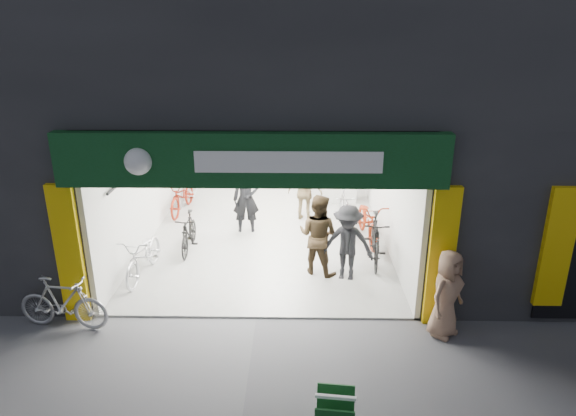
{
  "coord_description": "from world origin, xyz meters",
  "views": [
    {
      "loc": [
        0.74,
        -8.14,
        5.18
      ],
      "look_at": [
        0.56,
        1.5,
        1.63
      ],
      "focal_mm": 32.0,
      "sensor_mm": 36.0,
      "label": 1
    }
  ],
  "objects_px": {
    "bike_left_front": "(144,255)",
    "parked_bike": "(63,303)",
    "pedestrian_near": "(447,294)",
    "bike_right_front": "(375,239)"
  },
  "relations": [
    {
      "from": "bike_right_front",
      "to": "parked_bike",
      "type": "distance_m",
      "value": 6.48
    },
    {
      "from": "parked_bike",
      "to": "pedestrian_near",
      "type": "height_order",
      "value": "pedestrian_near"
    },
    {
      "from": "pedestrian_near",
      "to": "bike_left_front",
      "type": "bearing_deg",
      "value": 116.94
    },
    {
      "from": "bike_right_front",
      "to": "parked_bike",
      "type": "height_order",
      "value": "bike_right_front"
    },
    {
      "from": "parked_bike",
      "to": "pedestrian_near",
      "type": "distance_m",
      "value": 6.68
    },
    {
      "from": "bike_left_front",
      "to": "parked_bike",
      "type": "bearing_deg",
      "value": -109.06
    },
    {
      "from": "bike_left_front",
      "to": "pedestrian_near",
      "type": "relative_size",
      "value": 1.18
    },
    {
      "from": "bike_right_front",
      "to": "pedestrian_near",
      "type": "distance_m",
      "value": 2.94
    },
    {
      "from": "bike_left_front",
      "to": "parked_bike",
      "type": "distance_m",
      "value": 2.15
    },
    {
      "from": "bike_right_front",
      "to": "pedestrian_near",
      "type": "xyz_separation_m",
      "value": [
        0.8,
        -2.82,
        0.24
      ]
    }
  ]
}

